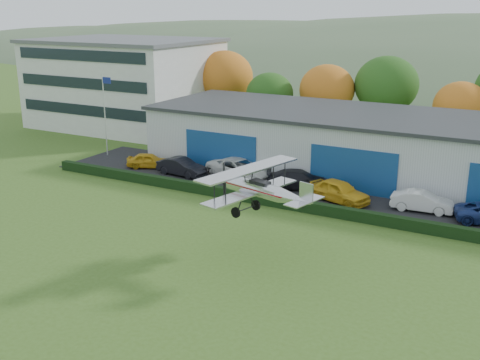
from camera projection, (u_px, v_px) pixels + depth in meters
The scene contains 15 objects.
ground at pixel (121, 296), 29.69m from camera, with size 300.00×300.00×0.00m, color #3C5A1C.
apron at pixel (323, 192), 45.95m from camera, with size 48.00×9.00×0.05m, color black.
hedge at pixel (300, 205), 41.81m from camera, with size 46.00×0.60×0.80m, color black.
hangar at pixel (375, 145), 50.14m from camera, with size 40.60×12.60×5.30m.
office_block at pixel (126, 83), 70.41m from camera, with size 20.60×15.60×10.40m.
flagpole at pixel (105, 107), 55.90m from camera, with size 1.05×0.10×8.00m.
tree_belt at pixel (372, 90), 61.81m from camera, with size 75.70×13.22×10.12m.
distant_hills at pixel (456, 113), 153.11m from camera, with size 430.00×196.00×56.00m.
car_0 at pixel (149, 160), 52.62m from camera, with size 1.59×3.95×1.34m, color gold.
car_1 at pixel (181, 167), 50.30m from camera, with size 1.59×4.55×1.50m, color black.
car_2 at pixel (239, 169), 49.30m from camera, with size 2.79×6.04×1.68m, color silver.
car_3 at pixel (299, 179), 46.63m from camera, with size 2.14×5.26×1.53m, color black.
car_4 at pixel (339, 191), 43.47m from camera, with size 1.96×4.86×1.66m, color gold.
car_5 at pixel (422, 201), 41.53m from camera, with size 1.53×4.38×1.44m, color silver.
biplane at pixel (261, 188), 32.86m from camera, with size 6.64×7.54×2.81m.
Camera 1 is at (18.13, -20.52, 14.29)m, focal length 43.40 mm.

